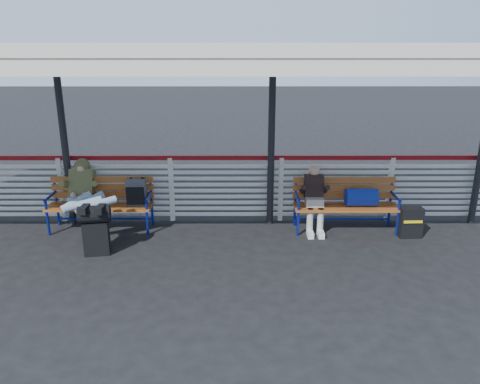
{
  "coord_description": "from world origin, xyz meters",
  "views": [
    {
      "loc": [
        1.23,
        -6.25,
        3.16
      ],
      "look_at": [
        1.25,
        1.0,
        0.84
      ],
      "focal_mm": 35.0,
      "sensor_mm": 36.0,
      "label": 1
    }
  ],
  "objects_px": {
    "luggage_stack": "(96,228)",
    "companion_person": "(314,198)",
    "bench_right": "(352,199)",
    "suitcase_side": "(410,222)",
    "traveler_man": "(85,198)",
    "bench_left": "(112,197)"
  },
  "relations": [
    {
      "from": "luggage_stack",
      "to": "suitcase_side",
      "type": "xyz_separation_m",
      "value": [
        5.12,
        0.66,
        -0.17
      ]
    },
    {
      "from": "luggage_stack",
      "to": "bench_left",
      "type": "distance_m",
      "value": 1.04
    },
    {
      "from": "traveler_man",
      "to": "luggage_stack",
      "type": "bearing_deg",
      "value": -63.3
    },
    {
      "from": "companion_person",
      "to": "suitcase_side",
      "type": "bearing_deg",
      "value": -10.54
    },
    {
      "from": "luggage_stack",
      "to": "traveler_man",
      "type": "bearing_deg",
      "value": 107.56
    },
    {
      "from": "luggage_stack",
      "to": "companion_person",
      "type": "xyz_separation_m",
      "value": [
        3.52,
        0.96,
        0.16
      ]
    },
    {
      "from": "bench_right",
      "to": "traveler_man",
      "type": "relative_size",
      "value": 1.1
    },
    {
      "from": "bench_left",
      "to": "bench_right",
      "type": "bearing_deg",
      "value": -0.82
    },
    {
      "from": "companion_person",
      "to": "suitcase_side",
      "type": "xyz_separation_m",
      "value": [
        1.6,
        -0.3,
        -0.33
      ]
    },
    {
      "from": "suitcase_side",
      "to": "bench_left",
      "type": "bearing_deg",
      "value": 173.51
    },
    {
      "from": "bench_right",
      "to": "suitcase_side",
      "type": "xyz_separation_m",
      "value": [
        0.94,
        -0.31,
        -0.32
      ]
    },
    {
      "from": "traveler_man",
      "to": "companion_person",
      "type": "distance_m",
      "value": 3.88
    },
    {
      "from": "bench_right",
      "to": "traveler_man",
      "type": "xyz_separation_m",
      "value": [
        -4.53,
        -0.29,
        0.11
      ]
    },
    {
      "from": "luggage_stack",
      "to": "bench_left",
      "type": "height_order",
      "value": "bench_left"
    },
    {
      "from": "luggage_stack",
      "to": "suitcase_side",
      "type": "height_order",
      "value": "luggage_stack"
    },
    {
      "from": "luggage_stack",
      "to": "companion_person",
      "type": "height_order",
      "value": "companion_person"
    },
    {
      "from": "companion_person",
      "to": "suitcase_side",
      "type": "height_order",
      "value": "companion_person"
    },
    {
      "from": "luggage_stack",
      "to": "traveler_man",
      "type": "relative_size",
      "value": 0.49
    },
    {
      "from": "luggage_stack",
      "to": "suitcase_side",
      "type": "bearing_deg",
      "value": -1.8
    },
    {
      "from": "bench_left",
      "to": "bench_right",
      "type": "height_order",
      "value": "bench_left"
    },
    {
      "from": "bench_right",
      "to": "suitcase_side",
      "type": "bearing_deg",
      "value": -18.36
    },
    {
      "from": "bench_left",
      "to": "traveler_man",
      "type": "distance_m",
      "value": 0.5
    }
  ]
}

